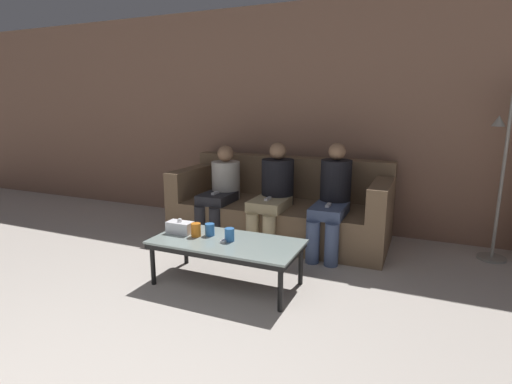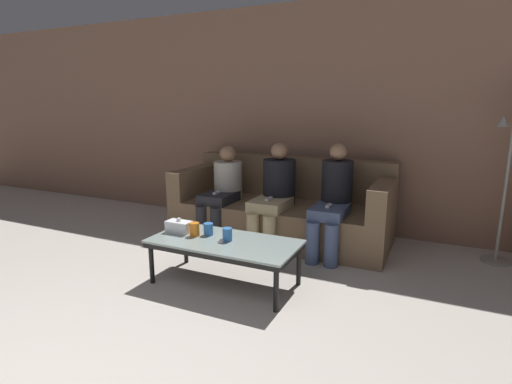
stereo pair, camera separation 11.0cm
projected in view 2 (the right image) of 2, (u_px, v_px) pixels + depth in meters
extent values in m
cube|color=#8C6651|center=(301.00, 119.00, 4.74)|extent=(12.00, 0.06, 2.60)
cube|color=brown|center=(280.00, 221.00, 4.43)|extent=(2.34, 0.97, 0.41)
cube|color=brown|center=(293.00, 176.00, 4.68)|extent=(2.34, 0.20, 0.46)
cube|color=brown|center=(197.00, 181.00, 4.80)|extent=(0.18, 0.97, 0.33)
cube|color=brown|center=(384.00, 198.00, 3.90)|extent=(0.18, 0.97, 0.33)
cube|color=#8C9E99|center=(224.00, 241.00, 3.26)|extent=(1.22, 0.59, 0.02)
cube|color=black|center=(224.00, 245.00, 3.27)|extent=(1.20, 0.58, 0.04)
cylinder|color=black|center=(152.00, 265.00, 3.32)|extent=(0.04, 0.04, 0.32)
cylinder|color=black|center=(276.00, 291.00, 2.86)|extent=(0.04, 0.04, 0.32)
cylinder|color=black|center=(186.00, 246.00, 3.76)|extent=(0.04, 0.04, 0.32)
cylinder|color=black|center=(299.00, 266.00, 3.29)|extent=(0.04, 0.04, 0.32)
cylinder|color=orange|center=(195.00, 229.00, 3.36)|extent=(0.08, 0.08, 0.11)
cylinder|color=#3372BF|center=(227.00, 234.00, 3.24)|extent=(0.08, 0.08, 0.11)
cylinder|color=#3372BF|center=(208.00, 229.00, 3.39)|extent=(0.08, 0.08, 0.10)
cube|color=white|center=(179.00, 227.00, 3.46)|extent=(0.22, 0.12, 0.10)
sphere|color=white|center=(179.00, 220.00, 3.45)|extent=(0.04, 0.04, 0.04)
cube|color=white|center=(224.00, 239.00, 3.26)|extent=(0.04, 0.15, 0.02)
cylinder|color=gray|center=(495.00, 261.00, 3.80)|extent=(0.26, 0.26, 0.02)
cylinder|color=gray|center=(506.00, 181.00, 3.64)|extent=(0.03, 0.03, 1.57)
cone|color=gray|center=(503.00, 121.00, 3.59)|extent=(0.12, 0.12, 0.10)
cylinder|color=#28282D|center=(202.00, 224.00, 4.31)|extent=(0.13, 0.13, 0.41)
cylinder|color=#28282D|center=(216.00, 226.00, 4.23)|extent=(0.13, 0.13, 0.41)
cube|color=#28282D|center=(219.00, 198.00, 4.40)|extent=(0.32, 0.43, 0.10)
cylinder|color=#B7B2A8|center=(228.00, 180.00, 4.56)|extent=(0.32, 0.32, 0.43)
sphere|color=#997051|center=(228.00, 153.00, 4.49)|extent=(0.18, 0.18, 0.18)
cube|color=white|center=(217.00, 193.00, 4.35)|extent=(0.04, 0.12, 0.02)
cylinder|color=tan|center=(253.00, 233.00, 4.01)|extent=(0.13, 0.13, 0.41)
cylinder|color=tan|center=(269.00, 235.00, 3.93)|extent=(0.13, 0.13, 0.41)
cube|color=tan|center=(270.00, 204.00, 4.12)|extent=(0.35, 0.47, 0.10)
cylinder|color=black|center=(279.00, 182.00, 4.29)|extent=(0.35, 0.35, 0.49)
sphere|color=#997051|center=(280.00, 151.00, 4.22)|extent=(0.18, 0.18, 0.18)
cube|color=white|center=(269.00, 199.00, 4.07)|extent=(0.04, 0.12, 0.02)
cylinder|color=#47567A|center=(312.00, 243.00, 3.73)|extent=(0.13, 0.13, 0.41)
cylinder|color=#47567A|center=(331.00, 245.00, 3.65)|extent=(0.13, 0.13, 0.41)
cube|color=#47567A|center=(330.00, 211.00, 3.85)|extent=(0.31, 0.49, 0.10)
cylinder|color=black|center=(337.00, 186.00, 4.03)|extent=(0.31, 0.31, 0.51)
sphere|color=#997051|center=(338.00, 152.00, 3.95)|extent=(0.17, 0.17, 0.17)
cube|color=white|center=(329.00, 206.00, 3.80)|extent=(0.04, 0.12, 0.02)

